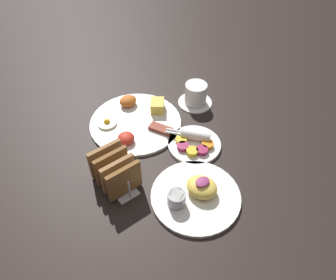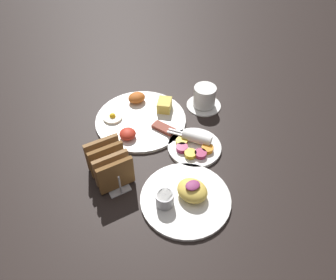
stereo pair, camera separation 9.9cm
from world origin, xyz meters
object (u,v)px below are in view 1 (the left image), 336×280
at_px(plate_condiments, 194,143).
at_px(toast_rack, 115,171).
at_px(plate_breakfast, 136,121).
at_px(coffee_cup, 196,95).
at_px(plate_foreground, 195,194).

relative_size(plate_condiments, toast_rack, 1.18).
xyz_separation_m(plate_breakfast, coffee_cup, (0.23, -0.04, 0.03)).
bearing_deg(plate_condiments, coffee_cup, 48.61).
bearing_deg(toast_rack, coffee_cup, 18.28).
relative_size(plate_breakfast, toast_rack, 2.03).
xyz_separation_m(plate_condiments, toast_rack, (-0.26, 0.02, 0.04)).
relative_size(plate_condiments, coffee_cup, 1.45).
distance_m(plate_foreground, toast_rack, 0.22).
bearing_deg(plate_foreground, coffee_cup, 49.24).
distance_m(plate_condiments, toast_rack, 0.27).
xyz_separation_m(plate_breakfast, plate_condiments, (0.09, -0.20, 0.00)).
relative_size(plate_foreground, coffee_cup, 2.02).
relative_size(plate_breakfast, coffee_cup, 2.51).
relative_size(plate_condiments, plate_foreground, 0.72).
xyz_separation_m(toast_rack, coffee_cup, (0.40, 0.13, -0.01)).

